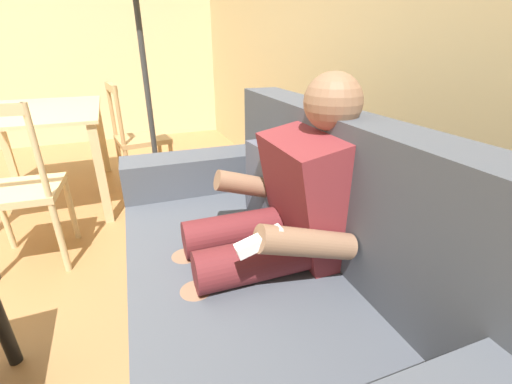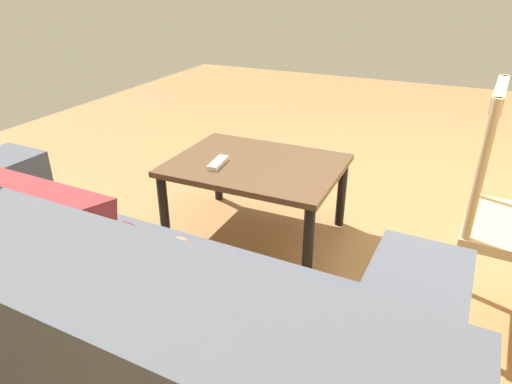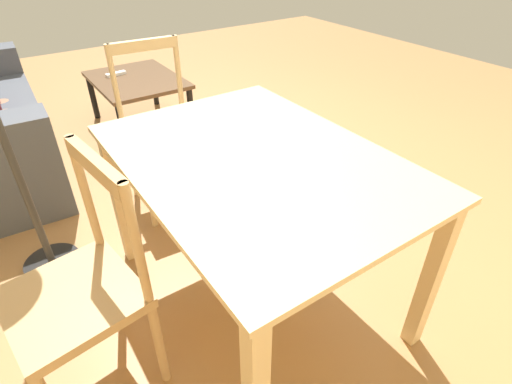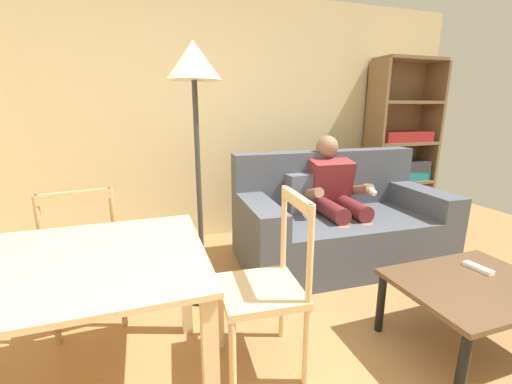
% 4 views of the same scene
% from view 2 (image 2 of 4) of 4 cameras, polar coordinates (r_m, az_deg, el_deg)
% --- Properties ---
extents(ground_plane, '(8.05, 8.05, 0.00)m').
position_cam_2_polar(ground_plane, '(2.62, 26.94, -7.33)').
color(ground_plane, '#9E7042').
extents(couch, '(1.89, 1.02, 0.99)m').
position_cam_2_polar(couch, '(1.44, -20.73, -18.45)').
color(couch, '#474C56').
rests_on(couch, ground_plane).
extents(person_lounging, '(0.60, 0.86, 1.14)m').
position_cam_2_polar(person_lounging, '(1.26, -22.43, -11.28)').
color(person_lounging, maroon).
rests_on(person_lounging, ground_plane).
extents(coffee_table, '(0.87, 0.66, 0.42)m').
position_cam_2_polar(coffee_table, '(2.38, 0.00, 2.49)').
color(coffee_table, brown).
rests_on(coffee_table, ground_plane).
extents(tv_remote, '(0.07, 0.17, 0.02)m').
position_cam_2_polar(tv_remote, '(2.33, -4.81, 3.64)').
color(tv_remote, white).
rests_on(tv_remote, coffee_table).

